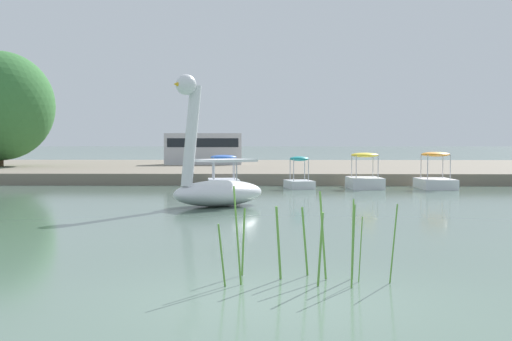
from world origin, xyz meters
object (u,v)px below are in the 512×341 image
swan_boat (215,182)px  pedal_boat_yellow (365,177)px  pedal_boat_teal (299,179)px  tree_willow_overhanging (0,106)px  pedal_boat_blue (223,178)px  parked_van (203,148)px  pedal_boat_orange (435,178)px

swan_boat → pedal_boat_yellow: 10.72m
pedal_boat_yellow → pedal_boat_teal: (-2.85, -0.14, -0.08)m
swan_boat → pedal_boat_yellow: bearing=57.4°
swan_boat → tree_willow_overhanging: (-14.34, 20.03, 3.35)m
pedal_boat_yellow → pedal_boat_blue: size_ratio=0.94×
pedal_boat_blue → parked_van: parked_van is taller
pedal_boat_orange → pedal_boat_blue: pedal_boat_orange is taller
pedal_boat_yellow → swan_boat: bearing=-122.6°
swan_boat → parked_van: swan_boat is taller
pedal_boat_teal → swan_boat: bearing=-108.2°
parked_van → pedal_boat_yellow: bearing=-60.5°
swan_boat → tree_willow_overhanging: size_ratio=0.48×
pedal_boat_orange → pedal_boat_yellow: 3.02m
pedal_boat_orange → pedal_boat_yellow: (-3.01, 0.18, 0.00)m
swan_boat → pedal_boat_orange: (8.78, 8.85, -0.30)m
tree_willow_overhanging → pedal_boat_blue: bearing=-37.9°
pedal_boat_teal → parked_van: parked_van is taller
parked_van → pedal_boat_blue: bearing=-80.9°
pedal_boat_blue → tree_willow_overhanging: (-13.95, 10.85, 3.70)m
pedal_boat_blue → tree_willow_overhanging: size_ratio=0.29×
swan_boat → pedal_boat_orange: size_ratio=1.66×
swan_boat → pedal_boat_orange: 12.48m
pedal_boat_yellow → pedal_boat_teal: 2.85m
swan_boat → pedal_boat_orange: swan_boat is taller
pedal_boat_yellow → tree_willow_overhanging: 23.21m
swan_boat → parked_van: (-2.78, 24.14, 0.85)m
pedal_boat_yellow → parked_van: (-8.55, 15.10, 1.15)m
pedal_boat_blue → tree_willow_overhanging: 18.06m
swan_boat → pedal_boat_teal: swan_boat is taller
pedal_boat_orange → tree_willow_overhanging: (-23.12, 11.18, 3.65)m
pedal_boat_yellow → parked_van: size_ratio=0.46×
pedal_boat_orange → pedal_boat_teal: 5.86m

